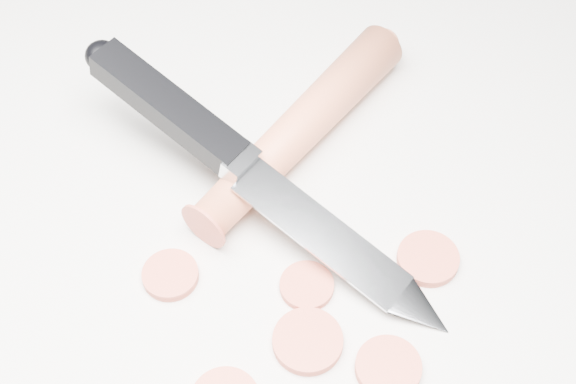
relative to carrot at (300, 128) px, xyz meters
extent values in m
plane|color=silver|center=(-0.04, -0.10, -0.02)|extent=(2.40, 2.40, 0.00)
cylinder|color=#D15F3A|center=(0.00, 0.00, 0.00)|extent=(0.17, 0.15, 0.03)
cylinder|color=#C74934|center=(-0.02, -0.11, -0.01)|extent=(0.03, 0.03, 0.01)
cylinder|color=#C74934|center=(0.05, -0.11, -0.01)|extent=(0.04, 0.04, 0.01)
cylinder|color=#C74934|center=(-0.03, -0.14, -0.01)|extent=(0.04, 0.04, 0.01)
cylinder|color=#C74934|center=(0.01, -0.17, -0.01)|extent=(0.04, 0.04, 0.01)
cylinder|color=#C74934|center=(-0.10, -0.08, -0.01)|extent=(0.03, 0.03, 0.01)
camera|label=1|loc=(-0.09, -0.34, 0.41)|focal=50.00mm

